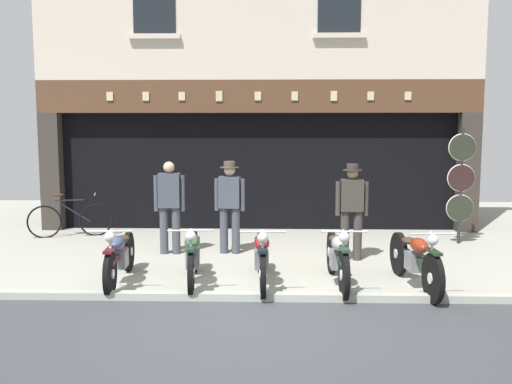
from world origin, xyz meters
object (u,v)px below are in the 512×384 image
motorcycle_center (261,256)px  motorcycle_center_right (338,256)px  motorcycle_center_left (193,255)px  motorcycle_right (415,258)px  tyre_sign_pole (461,179)px  salesman_left (170,203)px  advert_board_near (202,151)px  leaning_bicycle (70,219)px  motorcycle_left (120,255)px  advert_board_far (154,152)px  shopkeeper_center (230,202)px  salesman_right (352,207)px

motorcycle_center → motorcycle_center_right: motorcycle_center_right is taller
motorcycle_center_left → motorcycle_right: size_ratio=0.94×
motorcycle_center_right → motorcycle_right: 1.10m
motorcycle_center_right → tyre_sign_pole: (2.74, 3.02, 0.85)m
motorcycle_center_left → salesman_left: salesman_left is taller
motorcycle_center_left → advert_board_near: 4.76m
leaning_bicycle → motorcycle_left: bearing=14.3°
motorcycle_center → motorcycle_center_right: (1.11, -0.02, 0.01)m
motorcycle_right → motorcycle_center_right: bearing=-10.5°
motorcycle_center → motorcycle_right: 2.20m
motorcycle_center → leaning_bicycle: (-4.09, 3.47, -0.06)m
motorcycle_center → advert_board_near: 4.96m
motorcycle_center → salesman_left: (-1.70, 1.95, 0.50)m
motorcycle_left → advert_board_far: size_ratio=1.83×
advert_board_near → leaning_bicycle: advert_board_near is taller
motorcycle_center → leaning_bicycle: leaning_bicycle is taller
motorcycle_center → shopkeeper_center: 2.18m
motorcycle_right → salesman_left: (-3.89, 2.08, 0.50)m
advert_board_far → leaning_bicycle: 2.36m
motorcycle_center_right → advert_board_far: size_ratio=1.91×
shopkeeper_center → advert_board_near: 2.79m
tyre_sign_pole → motorcycle_center: bearing=-142.1°
salesman_left → tyre_sign_pole: 5.66m
motorcycle_center_right → shopkeeper_center: bearing=-50.8°
motorcycle_center_right → shopkeeper_center: shopkeeper_center is taller
motorcycle_left → advert_board_near: 4.78m
motorcycle_left → shopkeeper_center: (1.48, 2.00, 0.52)m
motorcycle_left → motorcycle_center_left: size_ratio=1.02×
motorcycle_left → advert_board_far: advert_board_far is taller
motorcycle_center_right → motorcycle_center: bearing=-1.9°
motorcycle_right → advert_board_far: (-4.70, 4.68, 1.31)m
leaning_bicycle → motorcycle_center: bearing=33.9°
salesman_right → salesman_left: bearing=-5.5°
motorcycle_center_left → leaning_bicycle: (-3.08, 3.46, -0.06)m
leaning_bicycle → motorcycle_right: bearing=44.5°
motorcycle_center_right → advert_board_far: (-3.61, 4.58, 1.30)m
salesman_right → leaning_bicycle: (-5.61, 1.90, -0.55)m
tyre_sign_pole → salesman_right: bearing=-148.4°
motorcycle_center_right → salesman_right: bearing=-105.6°
advert_board_near → salesman_right: bearing=-45.4°
tyre_sign_pole → leaning_bicycle: (-7.94, 0.47, -0.91)m
salesman_left → leaning_bicycle: bearing=-34.4°
motorcycle_center_left → shopkeeper_center: bearing=-106.8°
motorcycle_center_right → shopkeeper_center: 2.72m
advert_board_near → advert_board_far: size_ratio=0.86×
motorcycle_center_left → advert_board_far: 4.96m
leaning_bicycle → motorcycle_center_right: bearing=40.3°
salesman_left → advert_board_near: 2.75m
motorcycle_center → salesman_right: bearing=-136.8°
motorcycle_center_left → advert_board_near: (-0.41, 4.55, 1.33)m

